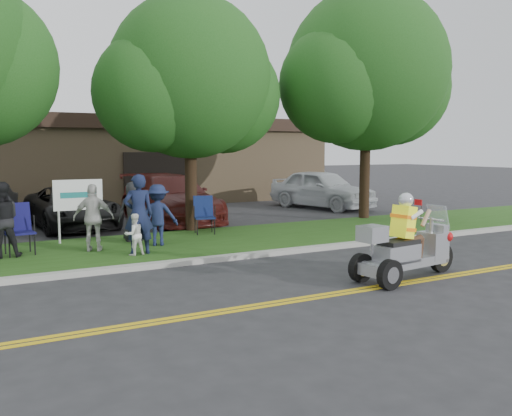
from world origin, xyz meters
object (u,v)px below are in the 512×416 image
spectator_adult_left (139,214)px  lawn_chair_b (204,212)px  lawn_chair_a (18,225)px  parked_car_mid (72,207)px  spectator_adult_right (94,218)px  parked_car_right (170,198)px  trike_scooter (406,249)px  parked_car_far_right (322,189)px  spectator_adult_mid (1,220)px

spectator_adult_left → lawn_chair_b: bearing=-129.7°
lawn_chair_a → lawn_chair_b: lawn_chair_a is taller
parked_car_mid → lawn_chair_b: bearing=-54.1°
spectator_adult_right → parked_car_mid: size_ratio=0.33×
spectator_adult_left → parked_car_right: spectator_adult_left is taller
trike_scooter → parked_car_far_right: (5.99, 11.26, 0.24)m
lawn_chair_a → trike_scooter: bearing=-48.6°
parked_car_mid → lawn_chair_a: bearing=-118.4°
spectator_adult_right → parked_car_mid: (0.33, 4.93, -0.24)m
parked_car_mid → parked_car_right: parked_car_right is taller
spectator_adult_left → spectator_adult_right: spectator_adult_left is taller
parked_car_mid → parked_car_far_right: (10.50, 0.96, 0.16)m
lawn_chair_b → parked_car_mid: (-3.08, 3.62, -0.04)m
spectator_adult_left → parked_car_mid: spectator_adult_left is taller
spectator_adult_left → parked_car_mid: (-0.52, 5.78, -0.37)m
trike_scooter → parked_car_right: size_ratio=0.46×
lawn_chair_a → lawn_chair_b: (5.04, 0.81, -0.06)m
spectator_adult_mid → parked_car_right: spectator_adult_mid is taller
trike_scooter → spectator_adult_left: (-3.98, 4.52, 0.44)m
lawn_chair_a → parked_car_mid: 4.84m
trike_scooter → spectator_adult_right: 7.23m
parked_car_far_right → trike_scooter: bearing=-131.4°
spectator_adult_left → spectator_adult_mid: bearing=-9.9°
trike_scooter → lawn_chair_a: trike_scooter is taller
spectator_adult_left → lawn_chair_a: bearing=-18.4°
parked_car_right → spectator_adult_right: bearing=-127.8°
spectator_adult_left → parked_car_mid: 5.81m
spectator_adult_left → spectator_adult_right: bearing=-34.8°
lawn_chair_a → lawn_chair_b: bearing=2.9°
trike_scooter → parked_car_right: bearing=90.1°
spectator_adult_mid → parked_car_far_right: (12.82, 5.70, -0.13)m
spectator_adult_right → parked_car_right: bearing=-106.6°
spectator_adult_mid → lawn_chair_b: bearing=-168.7°
spectator_adult_mid → parked_car_far_right: size_ratio=0.35×
lawn_chair_a → parked_car_mid: bearing=59.8°
spectator_adult_right → parked_car_mid: spectator_adult_right is taller
parked_car_right → lawn_chair_b: bearing=-94.6°
trike_scooter → parked_car_far_right: bearing=55.4°
spectator_adult_left → spectator_adult_right: (-0.85, 0.85, -0.13)m
trike_scooter → parked_car_right: trike_scooter is taller
parked_car_right → parked_car_far_right: parked_car_far_right is taller
spectator_adult_left → spectator_adult_right: 1.21m
lawn_chair_a → spectator_adult_right: size_ratio=0.74×
spectator_adult_right → parked_car_mid: bearing=-73.6°
trike_scooter → lawn_chair_b: size_ratio=2.42×
spectator_adult_left → parked_car_far_right: spectator_adult_left is taller
parked_car_mid → parked_car_far_right: 10.54m
lawn_chair_a → parked_car_far_right: bearing=17.1°
parked_car_mid → parked_car_right: 3.30m
lawn_chair_b → parked_car_right: parked_car_right is taller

